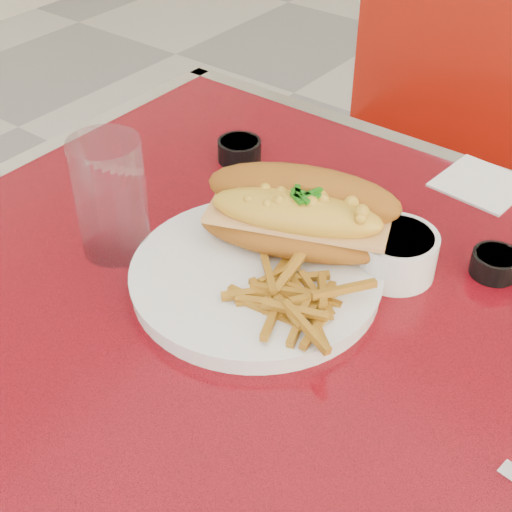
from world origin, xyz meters
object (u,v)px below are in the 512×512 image
Objects in this scene: mac_hoagie at (298,214)px; fork at (313,281)px; water_tumbler at (111,197)px; dinner_plate at (256,276)px; sauce_cup_right at (495,263)px; diner_table at (366,443)px; gravy_ramekin at (396,252)px; sauce_cup_left at (239,149)px.

fork is (0.05, -0.05, -0.04)m from mac_hoagie.
mac_hoagie is at bearing 32.35° from water_tumbler.
dinner_plate is at bearing -119.03° from mac_hoagie.
sauce_cup_right is (0.20, 0.12, -0.05)m from mac_hoagie.
diner_table is at bearing -129.90° from fork.
sauce_cup_right is at bearing 35.98° from gravy_ramekin.
sauce_cup_right is (0.40, -0.02, -0.00)m from sauce_cup_left.
diner_table is 0.26m from sauce_cup_right.
fork reaches higher than diner_table.
sauce_cup_left is at bearing 149.76° from diner_table.
sauce_cup_right is at bearing -3.02° from sauce_cup_left.
fork is at bearing -131.95° from sauce_cup_right.
dinner_plate is 0.07m from fork.
fork is at bearing -35.98° from sauce_cup_left.
diner_table is at bearing 8.06° from water_tumbler.
dinner_plate is at bearing 179.79° from diner_table.
sauce_cup_right is at bearing -69.03° from fork.
diner_table is 0.44m from sauce_cup_left.
gravy_ramekin reaches higher than diner_table.
mac_hoagie reaches higher than sauce_cup_left.
mac_hoagie reaches higher than dinner_plate.
sauce_cup_right is (0.04, 0.18, 0.18)m from diner_table.
dinner_plate and fork have the same top height.
sauce_cup_right is (0.14, 0.16, -0.01)m from fork.
mac_hoagie is 0.24m from sauce_cup_left.
sauce_cup_left is at bearing 26.95° from fork.
fork is (-0.10, 0.02, 0.18)m from diner_table.
sauce_cup_left reaches higher than dinner_plate.
diner_table is at bearing -66.79° from gravy_ramekin.
diner_table is 0.23m from gravy_ramekin.
gravy_ramekin is 0.81× the size of water_tumbler.
diner_table is 18.66× the size of sauce_cup_left.
mac_hoagie is 0.22m from water_tumbler.
diner_table is 0.28m from mac_hoagie.
dinner_plate is at bearing 82.53° from fork.
gravy_ramekin is at bearing 45.36° from dinner_plate.
water_tumbler is at bearing -150.45° from gravy_ramekin.
mac_hoagie is 0.12m from gravy_ramekin.
diner_table is 3.66× the size of dinner_plate.
water_tumbler is at bearing 79.52° from fork.
fork is at bearing 19.60° from dinner_plate.
fork is 1.12× the size of gravy_ramekin.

